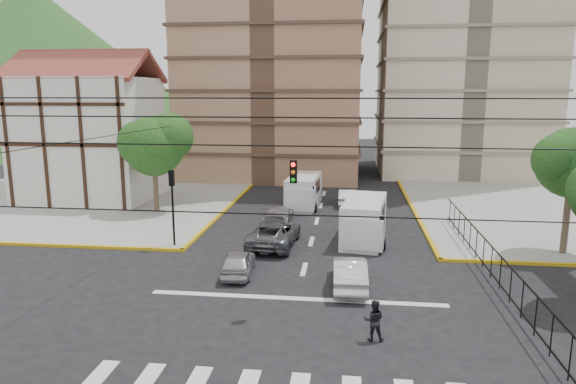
# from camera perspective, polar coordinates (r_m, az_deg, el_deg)

# --- Properties ---
(ground) EXTENTS (160.00, 160.00, 0.00)m
(ground) POSITION_cam_1_polar(r_m,az_deg,el_deg) (21.80, 0.59, -12.97)
(ground) COLOR black
(ground) RESTS_ON ground
(sidewalk_nw) EXTENTS (26.00, 26.00, 0.15)m
(sidewalk_nw) POSITION_cam_1_polar(r_m,az_deg,el_deg) (46.39, -21.82, -0.67)
(sidewalk_nw) COLOR gray
(sidewalk_nw) RESTS_ON ground
(stop_line) EXTENTS (13.00, 0.40, 0.01)m
(stop_line) POSITION_cam_1_polar(r_m,az_deg,el_deg) (22.89, 0.92, -11.74)
(stop_line) COLOR silver
(stop_line) RESTS_ON ground
(tudor_building) EXTENTS (10.80, 8.05, 12.23)m
(tudor_building) POSITION_cam_1_polar(r_m,az_deg,el_deg) (45.21, -21.17, 5.72)
(tudor_building) COLOR silver
(tudor_building) RESTS_ON ground
(distant_hill) EXTENTS (70.00, 70.00, 28.00)m
(distant_hill) POSITION_cam_1_polar(r_m,az_deg,el_deg) (106.57, -26.26, 12.72)
(distant_hill) COLOR #25521B
(distant_hill) RESTS_ON ground
(park_fence) EXTENTS (0.10, 22.50, 1.66)m
(park_fence) POSITION_cam_1_polar(r_m,az_deg,el_deg) (26.75, 21.53, -9.13)
(park_fence) COLOR black
(park_fence) RESTS_ON ground
(tree_park_c) EXTENTS (4.65, 3.80, 7.25)m
(tree_park_c) POSITION_cam_1_polar(r_m,az_deg,el_deg) (31.37, 29.20, 3.18)
(tree_park_c) COLOR #473828
(tree_park_c) RESTS_ON ground
(tree_tudor) EXTENTS (5.39, 4.40, 7.43)m
(tree_tudor) POSITION_cam_1_polar(r_m,az_deg,el_deg) (38.64, -14.57, 5.28)
(tree_tudor) COLOR #473828
(tree_tudor) RESTS_ON ground
(traffic_light_nw) EXTENTS (0.28, 0.22, 4.40)m
(traffic_light_nw) POSITION_cam_1_polar(r_m,az_deg,el_deg) (29.90, -12.74, -0.33)
(traffic_light_nw) COLOR black
(traffic_light_nw) RESTS_ON ground
(traffic_light_hanging) EXTENTS (18.00, 9.12, 0.92)m
(traffic_light_hanging) POSITION_cam_1_polar(r_m,az_deg,el_deg) (18.13, -0.08, 1.62)
(traffic_light_hanging) COLOR black
(traffic_light_hanging) RESTS_ON ground
(van_right_lane) EXTENTS (2.94, 5.90, 2.55)m
(van_right_lane) POSITION_cam_1_polar(r_m,az_deg,el_deg) (31.03, 8.48, -3.31)
(van_right_lane) COLOR silver
(van_right_lane) RESTS_ON ground
(van_left_lane) EXTENTS (2.54, 5.58, 2.45)m
(van_left_lane) POSITION_cam_1_polar(r_m,az_deg,el_deg) (39.88, 1.73, -0.05)
(van_left_lane) COLOR silver
(van_left_lane) RESTS_ON ground
(car_silver_front_left) EXTENTS (1.72, 3.71, 1.23)m
(car_silver_front_left) POSITION_cam_1_polar(r_m,az_deg,el_deg) (25.65, -5.54, -7.78)
(car_silver_front_left) COLOR #ADADB2
(car_silver_front_left) RESTS_ON ground
(car_white_front_right) EXTENTS (1.65, 4.33, 1.41)m
(car_white_front_right) POSITION_cam_1_polar(r_m,az_deg,el_deg) (24.03, 6.86, -8.90)
(car_white_front_right) COLOR silver
(car_white_front_right) RESTS_ON ground
(car_grey_mid_left) EXTENTS (2.82, 5.55, 1.50)m
(car_grey_mid_left) POSITION_cam_1_polar(r_m,az_deg,el_deg) (30.14, -1.54, -4.58)
(car_grey_mid_left) COLOR slate
(car_grey_mid_left) RESTS_ON ground
(car_silver_rear_left) EXTENTS (1.77, 4.23, 1.22)m
(car_silver_rear_left) POSITION_cam_1_polar(r_m,az_deg,el_deg) (35.33, -1.08, -2.47)
(car_silver_rear_left) COLOR #A3A3A8
(car_silver_rear_left) RESTS_ON ground
(car_darkgrey_mid_right) EXTENTS (1.71, 4.23, 1.44)m
(car_darkgrey_mid_right) POSITION_cam_1_polar(r_m,az_deg,el_deg) (36.68, 8.03, -1.89)
(car_darkgrey_mid_right) COLOR #2A292C
(car_darkgrey_mid_right) RESTS_ON ground
(car_white_rear_right) EXTENTS (1.39, 3.91, 1.29)m
(car_white_rear_right) POSITION_cam_1_polar(r_m,az_deg,el_deg) (41.15, 6.61, -0.55)
(car_white_rear_right) COLOR white
(car_white_rear_right) RESTS_ON ground
(pedestrian_crosswalk) EXTENTS (0.75, 0.58, 1.53)m
(pedestrian_crosswalk) POSITION_cam_1_polar(r_m,az_deg,el_deg) (19.35, 9.52, -13.89)
(pedestrian_crosswalk) COLOR black
(pedestrian_crosswalk) RESTS_ON ground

